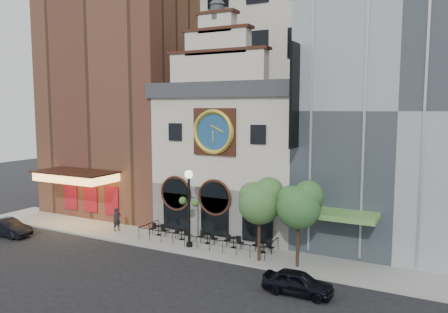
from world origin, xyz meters
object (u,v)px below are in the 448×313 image
bistro_0 (159,229)px  tree_left (260,200)px  bistro_1 (182,234)px  tree_right (299,204)px  car_left (7,228)px  car_right (298,282)px  pedestrian (117,219)px  bistro_3 (234,241)px  lamppost (189,200)px  bistro_4 (263,246)px  bistro_2 (207,237)px

bistro_0 → tree_left: (9.55, -1.66, 3.68)m
bistro_1 → tree_right: 10.62m
car_left → tree_left: tree_left is taller
car_right → tree_left: tree_left is taller
car_right → pedestrian: pedestrian is taller
bistro_3 → car_right: size_ratio=0.40×
car_right → pedestrian: (-17.19, 4.70, 0.45)m
tree_left → tree_right: 2.65m
car_left → lamppost: size_ratio=0.75×
bistro_1 → bistro_4: same height
bistro_3 → tree_right: 6.70m
bistro_0 → pedestrian: 3.87m
car_left → tree_right: size_ratio=0.76×
bistro_3 → car_left: size_ratio=0.37×
tree_left → tree_right: (2.65, 0.09, -0.02)m
bistro_1 → car_left: 14.37m
bistro_2 → bistro_4: (4.54, 0.03, 0.00)m
car_left → bistro_4: bearing=-77.9°
bistro_2 → bistro_4: same height
bistro_2 → tree_right: size_ratio=0.28×
bistro_4 → tree_right: tree_right is taller
car_left → tree_left: size_ratio=0.76×
car_right → car_left: (-24.42, -0.20, 0.03)m
bistro_4 → car_left: car_left is taller
bistro_2 → pedestrian: (-8.38, -0.52, 0.51)m
bistro_4 → lamppost: (-5.35, -1.29, 3.07)m
bistro_3 → bistro_2: bearing=-179.4°
bistro_1 → bistro_4: 6.80m
bistro_4 → tree_right: bearing=-26.0°
bistro_1 → bistro_4: size_ratio=1.00×
bistro_2 → car_right: bearing=-30.7°
bistro_3 → car_right: car_right is taller
bistro_0 → bistro_2: same height
lamppost → tree_right: 8.45m
bistro_4 → lamppost: bearing=-166.5°
bistro_4 → pedestrian: (-12.92, -0.55, 0.51)m
tree_right → car_right: bearing=-72.2°
bistro_2 → car_right: car_right is taller
bistro_4 → bistro_3: bearing=-179.9°
bistro_1 → lamppost: (1.45, -1.18, 3.07)m
bistro_3 → car_right: 8.44m
bistro_1 → tree_left: size_ratio=0.28×
bistro_0 → bistro_1: (2.33, -0.18, 0.00)m
bistro_1 → car_left: car_left is taller
car_left → tree_right: (23.21, 3.96, 3.58)m
bistro_0 → car_right: (13.40, -5.33, 0.06)m
bistro_3 → tree_left: bearing=-29.8°
car_right → tree_left: size_ratio=0.70×
bistro_1 → pedestrian: bearing=-175.8°
lamppost → bistro_0: bearing=171.3°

